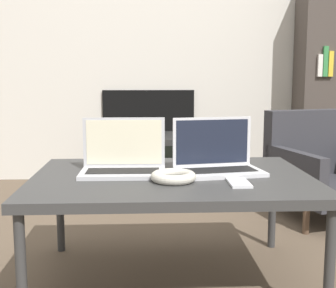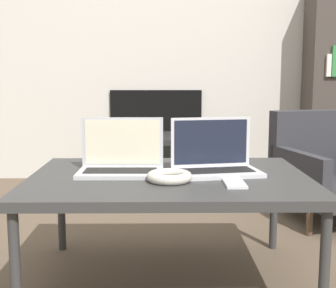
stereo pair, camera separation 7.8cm
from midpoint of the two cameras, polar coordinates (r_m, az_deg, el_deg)
wall_back at (r=3.81m, az=-1.92°, el=15.19°), size 7.00×0.08×2.60m
table at (r=1.87m, az=-0.75°, el=-4.80°), size 1.10×0.79×0.44m
laptop_left at (r=1.91m, az=-6.63°, el=-2.06°), size 0.34×0.21×0.22m
laptop_right at (r=1.92m, az=4.79°, el=-1.96°), size 0.37×0.26×0.22m
headphones at (r=1.75m, az=-0.64°, el=-3.99°), size 0.17×0.17×0.04m
phone at (r=1.73m, az=7.34°, el=-4.71°), size 0.07×0.15×0.01m
tv at (r=3.53m, az=-2.96°, el=-2.07°), size 0.45×0.53×0.39m
armchair at (r=2.93m, az=17.45°, el=-2.72°), size 0.69×0.73×0.62m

